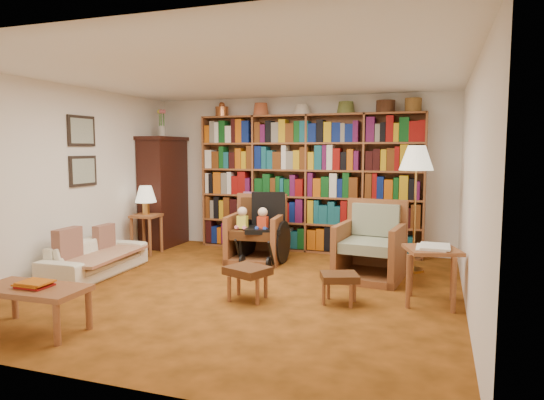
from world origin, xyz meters
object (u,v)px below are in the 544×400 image
at_px(coffee_table, 33,292).
at_px(sofa, 96,258).
at_px(armchair_sage, 371,248).
at_px(floor_lamp, 416,163).
at_px(side_table_lamp, 146,225).
at_px(side_table_papers, 432,257).
at_px(armchair_leather, 259,233).
at_px(footstool_b, 339,279).
at_px(wheelchair, 265,231).
at_px(footstool_a, 248,273).

bearing_deg(coffee_table, sofa, 113.57).
distance_m(armchair_sage, floor_lamp, 1.30).
relative_size(side_table_lamp, armchair_sage, 0.63).
distance_m(floor_lamp, coffee_table, 4.76).
height_order(side_table_papers, coffee_table, side_table_papers).
distance_m(armchair_leather, footstool_b, 2.29).
bearing_deg(armchair_leather, sofa, -138.27).
height_order(sofa, side_table_lamp, side_table_lamp).
height_order(sofa, side_table_papers, side_table_papers).
height_order(wheelchair, floor_lamp, floor_lamp).
bearing_deg(footstool_a, sofa, 171.46).
bearing_deg(side_table_papers, wheelchair, 151.77).
bearing_deg(footstool_b, side_table_lamp, 156.28).
xyz_separation_m(side_table_lamp, wheelchair, (1.97, 0.07, 0.01)).
distance_m(armchair_sage, footstool_b, 1.22).
relative_size(armchair_leather, coffee_table, 1.01).
xyz_separation_m(footstool_b, coffee_table, (-2.47, -1.69, 0.09)).
bearing_deg(floor_lamp, coffee_table, -132.94).
relative_size(wheelchair, coffee_table, 1.04).
bearing_deg(footstool_a, armchair_sage, 50.65).
relative_size(side_table_lamp, wheelchair, 0.61).
bearing_deg(coffee_table, side_table_papers, 30.24).
bearing_deg(floor_lamp, footstool_b, -111.82).
height_order(armchair_leather, coffee_table, armchair_leather).
xyz_separation_m(floor_lamp, footstool_b, (-0.68, -1.70, -1.20)).
bearing_deg(floor_lamp, armchair_leather, -179.29).
distance_m(wheelchair, footstool_a, 1.81).
relative_size(footstool_a, coffee_table, 0.55).
relative_size(armchair_sage, footstool_a, 1.83).
xyz_separation_m(armchair_sage, side_table_papers, (0.76, -0.90, 0.13)).
bearing_deg(footstool_b, wheelchair, 132.20).
bearing_deg(side_table_papers, armchair_sage, 129.94).
height_order(footstool_b, coffee_table, coffee_table).
bearing_deg(armchair_leather, coffee_table, -105.33).
distance_m(armchair_leather, floor_lamp, 2.47).
bearing_deg(side_table_papers, side_table_lamp, 164.57).
bearing_deg(floor_lamp, armchair_sage, -135.26).
bearing_deg(wheelchair, armchair_sage, -12.48).
bearing_deg(armchair_leather, floor_lamp, 0.71).
distance_m(side_table_lamp, side_table_papers, 4.46).
bearing_deg(armchair_sage, wheelchair, 167.52).
distance_m(floor_lamp, footstool_a, 2.78).
distance_m(side_table_lamp, footstool_a, 2.93).
relative_size(side_table_papers, coffee_table, 0.66).
bearing_deg(wheelchair, footstool_a, -76.35).
height_order(footstool_a, coffee_table, coffee_table).
bearing_deg(sofa, coffee_table, -158.52).
distance_m(side_table_lamp, armchair_leather, 1.83).
distance_m(armchair_sage, footstool_a, 1.82).
xyz_separation_m(wheelchair, footstool_a, (0.43, -1.75, -0.16)).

